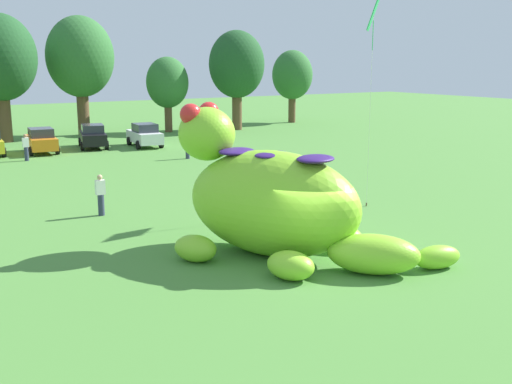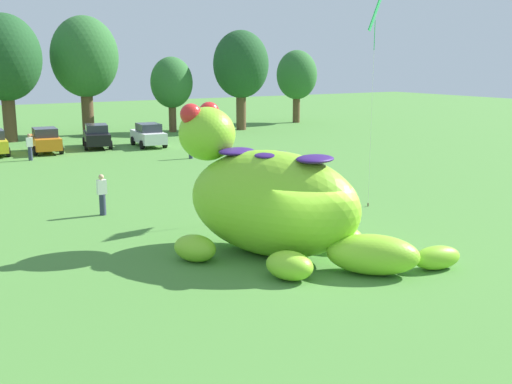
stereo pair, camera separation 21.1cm
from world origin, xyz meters
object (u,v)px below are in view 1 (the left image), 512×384
at_px(car_black, 93,136).
at_px(spectator_by_cars, 101,195).
at_px(car_orange, 41,140).
at_px(giant_inflatable_creature, 273,202).
at_px(spectator_wandering, 187,146).
at_px(tethered_flying_kite, 374,16).
at_px(car_white, 145,135).
at_px(spectator_mid_field, 26,148).

relative_size(car_black, spectator_by_cars, 2.56).
bearing_deg(car_orange, spectator_by_cars, -96.30).
height_order(giant_inflatable_creature, spectator_by_cars, giant_inflatable_creature).
xyz_separation_m(spectator_wandering, tethered_flying_kite, (0.83, -16.29, 7.19)).
bearing_deg(car_black, giant_inflatable_creature, -95.71).
bearing_deg(spectator_wandering, car_black, 113.84).
relative_size(giant_inflatable_creature, spectator_by_cars, 4.85).
distance_m(car_black, tethered_flying_kite, 25.97).
bearing_deg(tethered_flying_kite, giant_inflatable_creature, -153.94).
bearing_deg(spectator_by_cars, tethered_flying_kite, -23.51).
height_order(car_white, spectator_by_cars, car_white).
bearing_deg(car_black, spectator_by_cars, -106.53).
relative_size(car_black, car_white, 1.03).
xyz_separation_m(car_orange, car_white, (7.26, -0.82, 0.00)).
distance_m(car_orange, tethered_flying_kite, 26.38).
relative_size(car_orange, car_black, 0.97).
xyz_separation_m(spectator_by_cars, tethered_flying_kite, (10.42, -4.53, 7.19)).
bearing_deg(giant_inflatable_creature, spectator_wandering, 71.98).
bearing_deg(car_black, car_white, -21.45).
bearing_deg(giant_inflatable_creature, car_orange, 92.04).
bearing_deg(car_white, car_orange, 173.57).
bearing_deg(giant_inflatable_creature, spectator_mid_field, 96.15).
distance_m(car_white, spectator_wandering, 6.90).
height_order(spectator_by_cars, spectator_wandering, same).
xyz_separation_m(giant_inflatable_creature, car_orange, (-0.98, 27.57, -0.92)).
bearing_deg(spectator_mid_field, spectator_by_cars, -91.71).
height_order(spectator_mid_field, spectator_wandering, same).
bearing_deg(car_orange, car_black, 8.18).
relative_size(giant_inflatable_creature, car_white, 1.95).
bearing_deg(car_white, giant_inflatable_creature, -103.21).
distance_m(giant_inflatable_creature, spectator_by_cars, 8.73).
height_order(car_black, spectator_mid_field, car_black).
bearing_deg(spectator_wandering, car_orange, 133.97).
height_order(giant_inflatable_creature, car_white, giant_inflatable_creature).
distance_m(spectator_mid_field, spectator_wandering, 10.22).
xyz_separation_m(spectator_mid_field, spectator_wandering, (9.10, -4.65, 0.00)).
height_order(car_white, spectator_mid_field, car_white).
distance_m(car_orange, car_black, 3.83).
bearing_deg(spectator_wandering, tethered_flying_kite, -87.07).
bearing_deg(car_orange, car_white, -6.43).
relative_size(giant_inflatable_creature, spectator_mid_field, 4.85).
bearing_deg(spectator_mid_field, car_black, 33.49).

